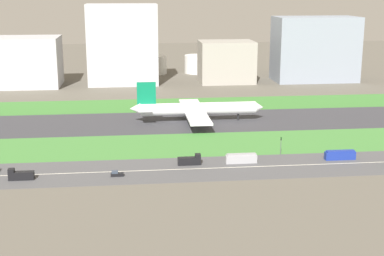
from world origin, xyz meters
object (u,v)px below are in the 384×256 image
object	(u,v)px
truck_0	(20,175)
bus_1	(340,155)
car_1	(117,174)
terminal_building	(23,62)
airliner	(195,109)
office_tower	(226,62)
traffic_light	(281,145)
bus_0	(241,158)
cargo_warehouse	(315,49)
fuel_tank_centre	(197,64)
hangar_building	(123,45)
fuel_tank_west	(153,65)
truck_1	(190,161)

from	to	relation	value
truck_0	bus_1	distance (m)	116.22
car_1	terminal_building	size ratio (longest dim) A/B	0.09
airliner	truck_0	world-z (taller)	airliner
truck_0	office_tower	xyz separation A→B (m)	(103.82, 192.00, 12.38)
bus_1	traffic_light	distance (m)	22.44
bus_0	cargo_warehouse	world-z (taller)	cargo_warehouse
traffic_light	fuel_tank_centre	size ratio (longest dim) A/B	0.37
hangar_building	car_1	bearing A→B (deg)	-90.45
truck_0	bus_0	xyz separation A→B (m)	(77.83, 10.00, 0.15)
terminal_building	fuel_tank_west	world-z (taller)	terminal_building
bus_0	office_tower	distance (m)	184.25
cargo_warehouse	fuel_tank_centre	distance (m)	90.08
traffic_light	fuel_tank_centre	xyz separation A→B (m)	(-5.63, 219.01, 2.52)
terminal_building	cargo_warehouse	world-z (taller)	cargo_warehouse
hangar_building	truck_1	bearing A→B (deg)	-82.17
airliner	office_tower	xyz separation A→B (m)	(35.12, 114.00, 7.82)
truck_0	fuel_tank_west	bearing A→B (deg)	-103.25
office_tower	car_1	bearing A→B (deg)	-110.46
terminal_building	fuel_tank_west	bearing A→B (deg)	27.18
office_tower	cargo_warehouse	distance (m)	62.58
hangar_building	terminal_building	bearing A→B (deg)	180.00
bus_0	traffic_light	distance (m)	19.07
airliner	office_tower	bearing A→B (deg)	72.88
truck_1	cargo_warehouse	xyz separation A→B (m)	(107.15, 182.00, 20.37)
terminal_building	office_tower	bearing A→B (deg)	0.00
truck_0	terminal_building	size ratio (longest dim) A/B	0.17
truck_0	traffic_light	size ratio (longest dim) A/B	1.17
bus_1	office_tower	bearing A→B (deg)	93.76
truck_1	truck_0	bearing A→B (deg)	-170.34
bus_1	truck_1	xyz separation A→B (m)	(-57.06, 0.00, -0.15)
fuel_tank_centre	bus_0	bearing A→B (deg)	-92.90
bus_1	bus_0	world-z (taller)	same
truck_0	bus_0	size ratio (longest dim) A/B	0.72
truck_1	fuel_tank_west	size ratio (longest dim) A/B	0.42
truck_1	traffic_light	xyz separation A→B (m)	(36.24, 7.99, 2.62)
terminal_building	hangar_building	size ratio (longest dim) A/B	0.92
bus_1	airliner	bearing A→B (deg)	124.71
truck_0	truck_1	distance (m)	59.58
airliner	car_1	xyz separation A→B (m)	(-36.51, -78.00, -5.31)
office_tower	truck_1	bearing A→B (deg)	-103.91
office_tower	fuel_tank_west	bearing A→B (deg)	136.85
airliner	truck_0	xyz separation A→B (m)	(-68.69, -78.00, -4.56)
hangar_building	fuel_tank_west	size ratio (longest dim) A/B	2.62
terminal_building	hangar_building	world-z (taller)	hangar_building
airliner	truck_1	bearing A→B (deg)	-98.34
car_1	traffic_light	bearing A→B (deg)	-164.01
bus_1	traffic_light	size ratio (longest dim) A/B	1.61
traffic_light	office_tower	xyz separation A→B (m)	(8.84, 174.01, 9.76)
terminal_building	office_tower	distance (m)	135.63
bus_1	truck_0	bearing A→B (deg)	-175.06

